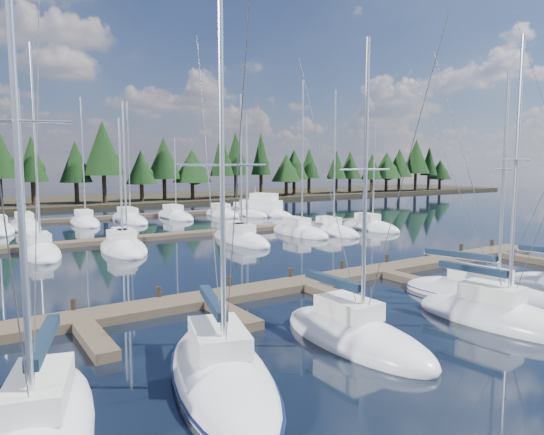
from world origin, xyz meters
TOP-DOWN VIEW (x-y plane):
  - ground at (0.00, 30.00)m, footprint 260.00×260.00m
  - far_shore at (0.00, 90.00)m, footprint 220.00×30.00m
  - main_dock at (0.00, 17.36)m, footprint 44.00×6.13m
  - back_docks at (0.00, 49.58)m, footprint 50.00×21.80m
  - front_sailboat_1 at (-9.36, 9.52)m, footprint 5.53×9.66m
  - front_sailboat_2 at (-3.46, 9.75)m, footprint 2.92×7.77m
  - front_sailboat_3 at (3.43, 8.05)m, footprint 3.56×7.93m
  - front_sailboat_4 at (6.15, 10.35)m, footprint 4.69×9.68m
  - back_sailboat_rows at (-0.27, 45.28)m, footprint 45.42×32.12m
  - motor_yacht_right at (18.89, 52.82)m, footprint 6.97×10.65m
  - tree_line at (-1.63, 80.16)m, footprint 185.52×11.70m

SIDE VIEW (x-z plane):
  - ground at x=0.00m, z-range 0.00..0.00m
  - back_docks at x=0.00m, z-range 0.00..0.40m
  - main_dock at x=0.00m, z-range -0.25..0.65m
  - back_sailboat_rows at x=-0.27m, z-range -8.06..8.59m
  - front_sailboat_1 at x=-9.36m, z-range -6.02..6.56m
  - front_sailboat_4 at x=6.15m, z-range -5.84..6.40m
  - front_sailboat_2 at x=-3.46m, z-range -5.86..6.42m
  - front_sailboat_3 at x=3.43m, z-range -6.20..6.78m
  - far_shore at x=0.00m, z-range 0.00..0.60m
  - motor_yacht_right at x=18.89m, z-range -1.99..3.09m
  - tree_line at x=-1.63m, z-range 0.81..14.47m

